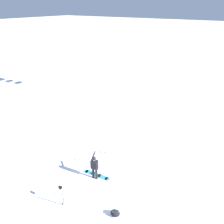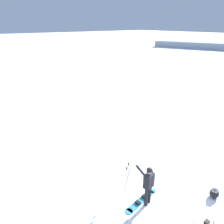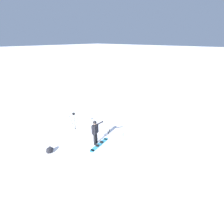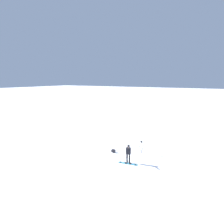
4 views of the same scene
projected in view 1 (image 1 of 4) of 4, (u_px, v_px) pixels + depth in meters
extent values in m
plane|color=white|center=(93.00, 188.00, 11.96)|extent=(300.00, 300.00, 0.00)
cylinder|color=black|center=(93.00, 173.00, 12.50)|extent=(0.14, 0.14, 0.82)
cylinder|color=black|center=(96.00, 174.00, 12.43)|extent=(0.14, 0.14, 0.82)
cube|color=black|center=(94.00, 164.00, 12.14)|extent=(0.33, 0.44, 0.58)
sphere|color=tan|center=(94.00, 159.00, 11.94)|extent=(0.22, 0.22, 0.22)
sphere|color=black|center=(94.00, 158.00, 11.93)|extent=(0.23, 0.23, 0.23)
cylinder|color=black|center=(93.00, 156.00, 12.22)|extent=(0.53, 0.18, 0.41)
cylinder|color=black|center=(97.00, 166.00, 12.06)|extent=(0.09, 0.09, 0.58)
cube|color=teal|center=(96.00, 175.00, 12.88)|extent=(0.51, 1.56, 0.02)
cylinder|color=teal|center=(86.00, 171.00, 13.17)|extent=(0.30, 0.30, 0.02)
cylinder|color=teal|center=(107.00, 179.00, 12.59)|extent=(0.30, 0.30, 0.02)
cube|color=black|center=(93.00, 173.00, 12.94)|extent=(0.22, 0.17, 0.08)
cube|color=black|center=(99.00, 175.00, 12.77)|extent=(0.22, 0.17, 0.08)
ellipsoid|color=black|center=(115.00, 213.00, 10.34)|extent=(0.49, 0.58, 0.34)
cube|color=#2C2C33|center=(115.00, 212.00, 10.29)|extent=(0.29, 0.35, 0.08)
cylinder|color=#262628|center=(64.00, 199.00, 10.58)|extent=(0.09, 0.36, 1.22)
cylinder|color=#262628|center=(62.00, 194.00, 10.83)|extent=(0.31, 0.22, 1.22)
cylinder|color=#262628|center=(59.00, 198.00, 10.64)|extent=(0.30, 0.24, 1.22)
cube|color=black|center=(60.00, 189.00, 10.39)|extent=(0.10, 0.10, 0.06)
cube|color=black|center=(60.00, 187.00, 10.35)|extent=(0.12, 0.16, 0.10)
cylinder|color=gray|center=(100.00, 160.00, 13.18)|extent=(0.19, 0.19, 1.30)
cylinder|color=black|center=(100.00, 152.00, 12.90)|extent=(0.05, 0.05, 0.14)
cylinder|color=gray|center=(105.00, 160.00, 13.17)|extent=(0.23, 0.13, 1.30)
cylinder|color=black|center=(105.00, 152.00, 12.90)|extent=(0.05, 0.05, 0.14)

